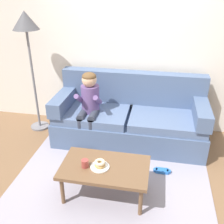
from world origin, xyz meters
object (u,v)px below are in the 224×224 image
object	(u,v)px
person_child	(89,103)
donut	(100,165)
mug	(85,163)
coffee_table	(105,169)
toy_controller	(162,171)
couch	(130,119)
floor_lamp	(27,31)

from	to	relation	value
person_child	donut	distance (m)	1.16
mug	coffee_table	bearing A→B (deg)	13.98
person_child	toy_controller	size ratio (longest dim) A/B	4.87
person_child	donut	xyz separation A→B (m)	(0.41, -1.06, -0.23)
couch	coffee_table	size ratio (longest dim) A/B	2.27
coffee_table	donut	size ratio (longest dim) A/B	8.10
person_child	donut	size ratio (longest dim) A/B	9.18
person_child	mug	xyz separation A→B (m)	(0.24, -1.08, -0.22)
coffee_table	person_child	distance (m)	1.17
donut	mug	bearing A→B (deg)	-172.33
coffee_table	floor_lamp	xyz separation A→B (m)	(-1.43, 1.32, 1.22)
coffee_table	mug	world-z (taller)	mug
couch	floor_lamp	bearing A→B (deg)	177.06
toy_controller	person_child	bearing A→B (deg)	135.64
person_child	toy_controller	world-z (taller)	person_child
toy_controller	floor_lamp	bearing A→B (deg)	139.63
floor_lamp	donut	bearing A→B (deg)	-44.52
donut	mug	xyz separation A→B (m)	(-0.16, -0.02, 0.01)
couch	person_child	size ratio (longest dim) A/B	2.01
coffee_table	person_child	world-z (taller)	person_child
person_child	floor_lamp	size ratio (longest dim) A/B	0.59
donut	mug	size ratio (longest dim) A/B	1.33
donut	person_child	bearing A→B (deg)	110.91
coffee_table	mug	distance (m)	0.23
mug	floor_lamp	world-z (taller)	floor_lamp
person_child	mug	distance (m)	1.13
couch	person_child	xyz separation A→B (m)	(-0.57, -0.21, 0.32)
person_child	donut	bearing A→B (deg)	-69.09
toy_controller	floor_lamp	distance (m)	2.72
couch	donut	world-z (taller)	couch
coffee_table	floor_lamp	distance (m)	2.30
toy_controller	floor_lamp	xyz separation A→B (m)	(-2.07, 0.82, 1.56)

